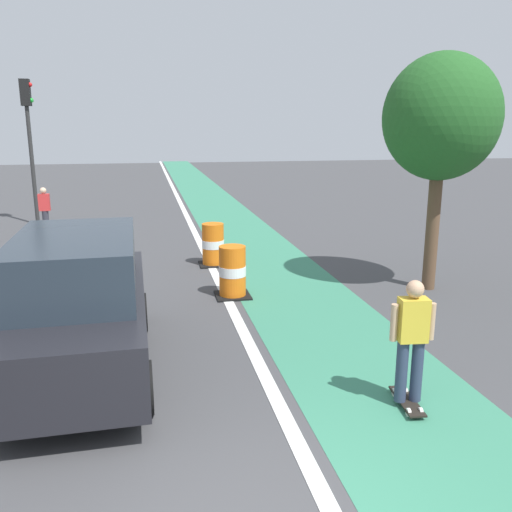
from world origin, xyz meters
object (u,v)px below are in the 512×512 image
traffic_barrel_mid (213,245)px  traffic_light_corner (29,126)px  street_tree_sidewalk (441,119)px  skateboarder_on_lane (411,340)px  traffic_barrel_front (232,272)px  pedestrian_crossing (45,211)px  parked_suv_nearest (79,304)px

traffic_barrel_mid → traffic_light_corner: bearing=127.8°
traffic_barrel_mid → street_tree_sidewalk: street_tree_sidewalk is taller
street_tree_sidewalk → skateboarder_on_lane: bearing=-121.7°
traffic_barrel_front → pedestrian_crossing: size_ratio=0.68×
pedestrian_crossing → skateboarder_on_lane: bearing=-62.7°
skateboarder_on_lane → traffic_barrel_mid: (-1.54, 7.69, -0.38)m
parked_suv_nearest → traffic_light_corner: traffic_light_corner is taller
skateboarder_on_lane → traffic_barrel_mid: size_ratio=1.55×
traffic_light_corner → street_tree_sidewalk: size_ratio=1.02×
traffic_barrel_front → traffic_light_corner: 11.76m
skateboarder_on_lane → traffic_barrel_front: size_ratio=1.55×
traffic_barrel_front → traffic_light_corner: (-5.64, 9.89, 2.97)m
parked_suv_nearest → traffic_light_corner: size_ratio=0.91×
parked_suv_nearest → traffic_barrel_mid: size_ratio=4.25×
skateboarder_on_lane → pedestrian_crossing: skateboarder_on_lane is taller
skateboarder_on_lane → parked_suv_nearest: bearing=155.5°
traffic_light_corner → pedestrian_crossing: size_ratio=3.17×
skateboarder_on_lane → street_tree_sidewalk: (2.88, 4.67, 2.76)m
parked_suv_nearest → traffic_barrel_mid: parked_suv_nearest is taller
skateboarder_on_lane → pedestrian_crossing: size_ratio=1.05×
skateboarder_on_lane → pedestrian_crossing: bearing=117.3°
skateboarder_on_lane → parked_suv_nearest: size_ratio=0.36×
skateboarder_on_lane → traffic_barrel_front: (-1.48, 4.98, -0.38)m
parked_suv_nearest → traffic_barrel_mid: bearing=65.3°
parked_suv_nearest → pedestrian_crossing: size_ratio=2.88×
parked_suv_nearest → traffic_light_corner: 13.50m
traffic_light_corner → traffic_barrel_front: bearing=-60.3°
traffic_barrel_mid → pedestrian_crossing: size_ratio=0.68×
parked_suv_nearest → pedestrian_crossing: (-2.21, 10.50, -0.17)m
traffic_barrel_front → street_tree_sidewalk: bearing=-4.1°
parked_suv_nearest → street_tree_sidewalk: (7.07, 2.75, 2.63)m
traffic_barrel_front → pedestrian_crossing: (-4.93, 7.44, 0.33)m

